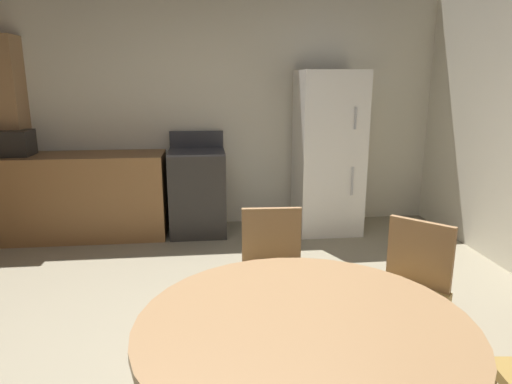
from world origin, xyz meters
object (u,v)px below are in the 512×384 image
object	(u,v)px
refrigerator	(328,153)
dining_table	(304,357)
microwave	(9,143)
oven_range	(198,191)
chair_northeast	(410,287)
chair_north	(273,269)

from	to	relation	value
refrigerator	dining_table	xyz separation A→B (m)	(-0.98, -3.31, -0.27)
microwave	oven_range	bearing A→B (deg)	0.11
microwave	chair_northeast	size ratio (longest dim) A/B	0.51
oven_range	chair_northeast	bearing A→B (deg)	-64.51
microwave	chair_northeast	world-z (taller)	microwave
dining_table	chair_north	distance (m)	1.10
oven_range	dining_table	distance (m)	3.39
oven_range	chair_northeast	size ratio (longest dim) A/B	1.26
refrigerator	microwave	world-z (taller)	refrigerator
chair_northeast	microwave	bearing A→B (deg)	-83.47
refrigerator	chair_northeast	bearing A→B (deg)	-94.38
oven_range	microwave	world-z (taller)	microwave
oven_range	refrigerator	bearing A→B (deg)	-2.15
chair_northeast	oven_range	bearing A→B (deg)	-108.37
microwave	chair_north	world-z (taller)	microwave
refrigerator	microwave	xyz separation A→B (m)	(-3.33, 0.05, 0.15)
chair_north	microwave	bearing A→B (deg)	-131.01
dining_table	chair_north	bearing A→B (deg)	87.64
microwave	chair_north	size ratio (longest dim) A/B	0.51
refrigerator	dining_table	distance (m)	3.46
oven_range	chair_north	size ratio (longest dim) A/B	1.26
dining_table	refrigerator	bearing A→B (deg)	73.43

